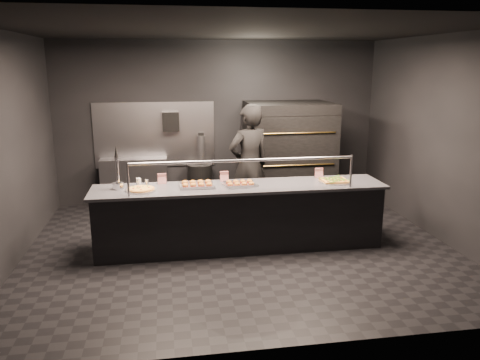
{
  "coord_description": "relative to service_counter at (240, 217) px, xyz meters",
  "views": [
    {
      "loc": [
        -1.01,
        -6.25,
        2.57
      ],
      "look_at": [
        0.03,
        0.2,
        0.95
      ],
      "focal_mm": 35.0,
      "sensor_mm": 36.0,
      "label": 1
    }
  ],
  "objects": [
    {
      "name": "room",
      "position": [
        -0.02,
        0.05,
        1.03
      ],
      "size": [
        6.04,
        6.0,
        3.0
      ],
      "color": "black",
      "rests_on": "ground"
    },
    {
      "name": "towel_dispenser",
      "position": [
        -0.9,
        2.39,
        1.09
      ],
      "size": [
        0.3,
        0.2,
        0.35
      ],
      "primitive_type": "cube",
      "color": "black",
      "rests_on": "room"
    },
    {
      "name": "beer_tap",
      "position": [
        -1.67,
        0.08,
        0.62
      ],
      "size": [
        0.15,
        0.22,
        0.59
      ],
      "color": "silver",
      "rests_on": "service_counter"
    },
    {
      "name": "slider_tray_b",
      "position": [
        -0.0,
        0.0,
        0.48
      ],
      "size": [
        0.5,
        0.42,
        0.07
      ],
      "color": "silver",
      "rests_on": "service_counter"
    },
    {
      "name": "fire_extinguisher",
      "position": [
        -0.35,
        2.4,
        0.6
      ],
      "size": [
        0.14,
        0.14,
        0.51
      ],
      "color": "#B2B2B7",
      "rests_on": "room"
    },
    {
      "name": "tent_cards",
      "position": [
        -0.01,
        0.28,
        0.53
      ],
      "size": [
        2.44,
        0.04,
        0.15
      ],
      "color": "white",
      "rests_on": "service_counter"
    },
    {
      "name": "square_pizza",
      "position": [
        1.38,
        -0.0,
        0.47
      ],
      "size": [
        0.47,
        0.47,
        0.05
      ],
      "color": "silver",
      "rests_on": "service_counter"
    },
    {
      "name": "slider_tray_a",
      "position": [
        -0.6,
        0.04,
        0.49
      ],
      "size": [
        0.49,
        0.36,
        0.08
      ],
      "color": "silver",
      "rests_on": "service_counter"
    },
    {
      "name": "trash_bin",
      "position": [
        -0.4,
        2.22,
        -0.08
      ],
      "size": [
        0.46,
        0.46,
        0.77
      ],
      "primitive_type": "cylinder",
      "color": "black",
      "rests_on": "ground"
    },
    {
      "name": "prep_shelf",
      "position": [
        -1.6,
        2.32,
        -0.01
      ],
      "size": [
        1.2,
        0.35,
        0.9
      ],
      "primitive_type": "cube",
      "color": "#99999E",
      "rests_on": "ground"
    },
    {
      "name": "pizza_oven",
      "position": [
        1.2,
        1.9,
        0.5
      ],
      "size": [
        1.5,
        1.23,
        1.91
      ],
      "color": "black",
      "rests_on": "ground"
    },
    {
      "name": "worker",
      "position": [
        0.31,
        1.01,
        0.52
      ],
      "size": [
        0.84,
        0.69,
        1.97
      ],
      "primitive_type": "imported",
      "rotation": [
        0.0,
        0.0,
        3.49
      ],
      "color": "black",
      "rests_on": "ground"
    },
    {
      "name": "round_pizza",
      "position": [
        -1.36,
        -0.03,
        0.47
      ],
      "size": [
        0.42,
        0.42,
        0.03
      ],
      "color": "silver",
      "rests_on": "service_counter"
    },
    {
      "name": "condiment_jar",
      "position": [
        -1.37,
        0.21,
        0.51
      ],
      "size": [
        0.17,
        0.07,
        0.11
      ],
      "color": "silver",
      "rests_on": "service_counter"
    },
    {
      "name": "service_counter",
      "position": [
        0.0,
        0.0,
        0.0
      ],
      "size": [
        4.1,
        0.78,
        1.37
      ],
      "color": "black",
      "rests_on": "ground"
    }
  ]
}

